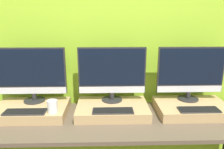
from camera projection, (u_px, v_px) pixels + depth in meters
wall_back at (111, 48)px, 1.99m from camera, size 8.00×0.04×2.60m
workbench at (113, 127)px, 1.76m from camera, size 2.39×0.66×0.79m
wooden_riser_left at (31, 110)px, 1.81m from camera, size 0.59×0.40×0.08m
monitor_left at (32, 73)px, 1.83m from camera, size 0.57×0.18×0.47m
keyboard_left at (25, 112)px, 1.66m from camera, size 0.32×0.11×0.01m
mug at (52, 106)px, 1.66m from camera, size 0.08×0.08×0.10m
wooden_riser_center at (112, 109)px, 1.83m from camera, size 0.59×0.40×0.08m
monitor_center at (112, 73)px, 1.85m from camera, size 0.57×0.18×0.47m
keyboard_center at (113, 111)px, 1.68m from camera, size 0.32×0.11×0.01m
wooden_riser_right at (192, 108)px, 1.84m from camera, size 0.59×0.40×0.08m
monitor_right at (191, 72)px, 1.86m from camera, size 0.57×0.18×0.47m
keyboard_right at (199, 110)px, 1.70m from camera, size 0.32×0.11×0.01m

